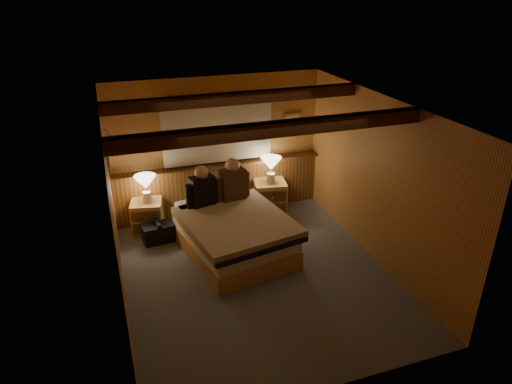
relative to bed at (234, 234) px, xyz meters
name	(u,v)px	position (x,y,z in m)	size (l,w,h in m)	color
floor	(258,275)	(0.14, -0.67, -0.32)	(4.20, 4.20, 0.00)	#50565F
ceiling	(258,108)	(0.14, -0.67, 2.08)	(4.20, 4.20, 0.00)	#DDA852
wall_back	(217,147)	(0.14, 1.43, 0.88)	(3.60, 3.60, 0.00)	#D69A4D
wall_left	(114,220)	(-1.66, -0.67, 0.88)	(4.20, 4.20, 0.00)	#D69A4D
wall_right	(378,180)	(1.94, -0.67, 0.88)	(4.20, 4.20, 0.00)	#D69A4D
wall_front	(333,293)	(0.14, -2.77, 0.88)	(3.60, 3.60, 0.00)	#D69A4D
wainscot	(220,187)	(0.14, 1.37, 0.16)	(3.60, 0.23, 0.94)	brown
curtain_window	(218,130)	(0.14, 1.36, 1.20)	(2.18, 0.09, 1.11)	#4D2813
ceiling_beams	(254,112)	(0.14, -0.52, 1.99)	(3.60, 1.65, 0.16)	#4D2813
coat_rail	(110,141)	(-1.58, 0.91, 1.34)	(0.05, 0.55, 0.24)	silver
framed_print	(292,120)	(1.49, 1.41, 1.23)	(0.30, 0.04, 0.25)	#A58452
bed	(234,234)	(0.00, 0.00, 0.00)	(1.70, 2.04, 0.62)	tan
nightstand_left	(147,217)	(-1.16, 1.08, -0.06)	(0.57, 0.53, 0.54)	tan
nightstand_right	(270,197)	(0.97, 1.06, -0.03)	(0.62, 0.58, 0.60)	tan
lamp_left	(146,184)	(-1.13, 1.08, 0.53)	(0.35, 0.35, 0.45)	beige
lamp_right	(271,165)	(0.97, 1.02, 0.60)	(0.36, 0.36, 0.46)	beige
person_left	(202,189)	(-0.34, 0.53, 0.56)	(0.54, 0.30, 0.66)	black
person_right	(233,182)	(0.16, 0.59, 0.58)	(0.57, 0.28, 0.70)	#452A1B
duffel_bag	(158,232)	(-1.04, 0.71, -0.17)	(0.52, 0.35, 0.35)	black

